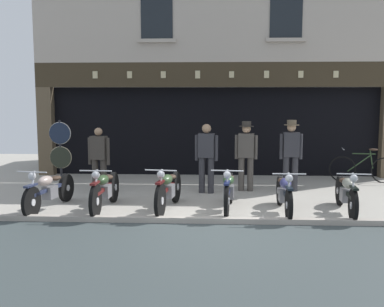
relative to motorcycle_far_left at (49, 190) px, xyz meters
name	(u,v)px	position (x,y,z in m)	size (l,w,h in m)	color
ground	(213,243)	(3.39, -1.91, -0.45)	(22.44, 22.00, 0.18)	#A39E93
shop_facade	(214,117)	(3.39, 6.10, 1.26)	(10.74, 4.42, 6.08)	black
motorcycle_far_left	(49,190)	(0.00, 0.00, 0.00)	(0.62, 2.03, 0.90)	black
motorcycle_left	(105,189)	(1.15, 0.02, 0.02)	(0.62, 2.06, 0.93)	black
motorcycle_center_left	(168,189)	(2.45, 0.09, 0.02)	(0.62, 2.05, 0.93)	black
motorcycle_center	(229,190)	(3.69, 0.11, 0.02)	(0.62, 1.97, 0.93)	black
motorcycle_center_right	(284,192)	(4.79, -0.03, 0.00)	(0.62, 1.95, 0.91)	black
motorcycle_right	(346,193)	(6.02, 0.00, 0.00)	(0.62, 1.98, 0.90)	black
salesman_left	(99,157)	(0.59, 1.77, 0.45)	(0.55, 0.29, 1.58)	#38332D
shopkeeper_center	(206,155)	(3.20, 1.80, 0.52)	(0.55, 0.28, 1.67)	#2D2D33
salesman_right	(246,152)	(4.17, 2.10, 0.55)	(0.56, 0.37, 1.72)	#47423D
assistant_far_right	(291,151)	(5.27, 2.13, 0.57)	(0.56, 0.37, 1.75)	#2D2D33
tyre_sign_pole	(60,146)	(-0.66, 2.66, 0.61)	(0.59, 0.06, 1.71)	#232328
advert_board_near	(294,113)	(5.74, 4.47, 1.43)	(0.71, 0.03, 1.09)	silver
advert_board_far	(331,114)	(6.80, 4.47, 1.41)	(0.81, 0.03, 1.09)	silver
leaning_bicycle	(363,168)	(7.47, 3.43, -0.04)	(1.79, 0.52, 0.95)	black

